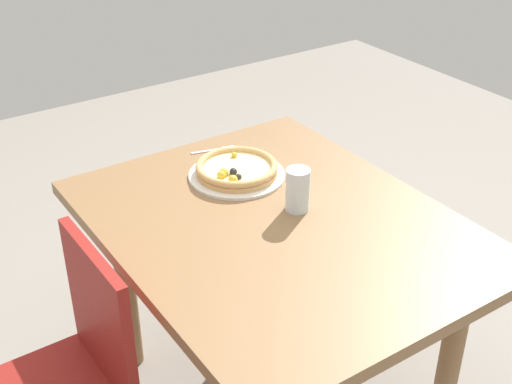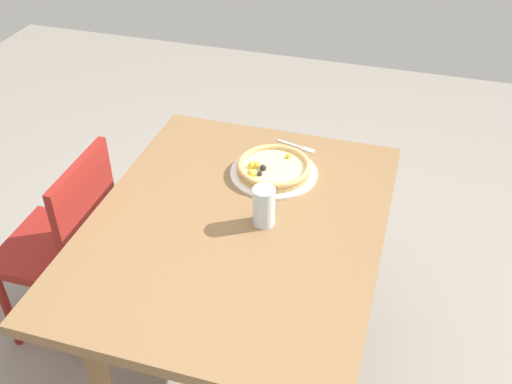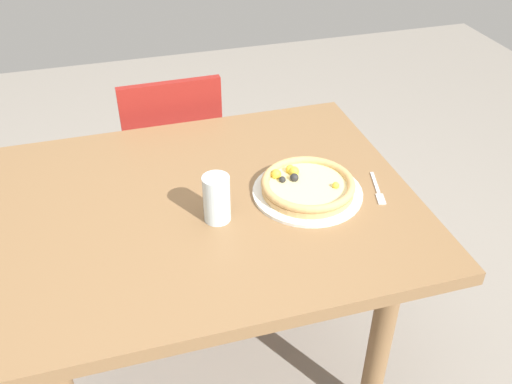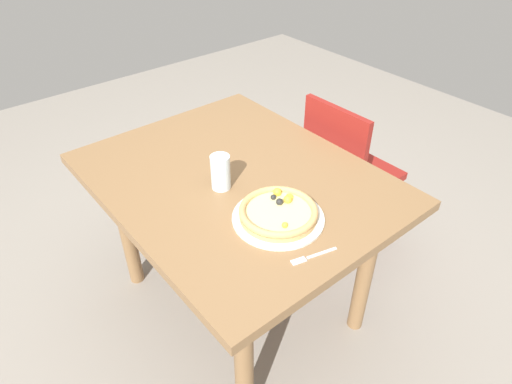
{
  "view_description": "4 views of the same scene",
  "coord_description": "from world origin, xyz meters",
  "px_view_note": "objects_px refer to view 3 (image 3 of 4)",
  "views": [
    {
      "loc": [
        1.41,
        -1.03,
        1.87
      ],
      "look_at": [
        -0.15,
        0.02,
        0.78
      ],
      "focal_mm": 47.96,
      "sensor_mm": 36.0,
      "label": 1
    },
    {
      "loc": [
        1.44,
        0.5,
        2.03
      ],
      "look_at": [
        -0.15,
        0.02,
        0.78
      ],
      "focal_mm": 41.34,
      "sensor_mm": 36.0,
      "label": 2
    },
    {
      "loc": [
        0.22,
        1.3,
        1.74
      ],
      "look_at": [
        -0.15,
        0.02,
        0.78
      ],
      "focal_mm": 39.39,
      "sensor_mm": 36.0,
      "label": 3
    },
    {
      "loc": [
        -1.19,
        0.88,
        1.78
      ],
      "look_at": [
        -0.15,
        0.02,
        0.78
      ],
      "focal_mm": 31.46,
      "sensor_mm": 36.0,
      "label": 4
    }
  ],
  "objects_px": {
    "pizza": "(307,185)",
    "chair_near": "(173,158)",
    "plate": "(307,192)",
    "drinking_glass": "(217,199)",
    "fork": "(378,191)",
    "dining_table": "(206,229)"
  },
  "relations": [
    {
      "from": "plate",
      "to": "fork",
      "type": "distance_m",
      "value": 0.21
    },
    {
      "from": "chair_near",
      "to": "fork",
      "type": "relative_size",
      "value": 5.35
    },
    {
      "from": "drinking_glass",
      "to": "chair_near",
      "type": "bearing_deg",
      "value": -88.55
    },
    {
      "from": "chair_near",
      "to": "pizza",
      "type": "distance_m",
      "value": 0.86
    },
    {
      "from": "chair_near",
      "to": "pizza",
      "type": "xyz_separation_m",
      "value": [
        -0.3,
        0.75,
        0.31
      ]
    },
    {
      "from": "pizza",
      "to": "drinking_glass",
      "type": "height_order",
      "value": "drinking_glass"
    },
    {
      "from": "chair_near",
      "to": "pizza",
      "type": "bearing_deg",
      "value": -68.78
    },
    {
      "from": "dining_table",
      "to": "pizza",
      "type": "relative_size",
      "value": 4.43
    },
    {
      "from": "chair_near",
      "to": "drinking_glass",
      "type": "xyz_separation_m",
      "value": [
        -0.02,
        0.79,
        0.35
      ]
    },
    {
      "from": "fork",
      "to": "dining_table",
      "type": "bearing_deg",
      "value": -85.63
    },
    {
      "from": "plate",
      "to": "drinking_glass",
      "type": "height_order",
      "value": "drinking_glass"
    },
    {
      "from": "fork",
      "to": "plate",
      "type": "bearing_deg",
      "value": -87.88
    },
    {
      "from": "pizza",
      "to": "fork",
      "type": "height_order",
      "value": "pizza"
    },
    {
      "from": "pizza",
      "to": "chair_near",
      "type": "bearing_deg",
      "value": -68.01
    },
    {
      "from": "plate",
      "to": "pizza",
      "type": "height_order",
      "value": "pizza"
    },
    {
      "from": "plate",
      "to": "drinking_glass",
      "type": "bearing_deg",
      "value": 8.39
    },
    {
      "from": "chair_near",
      "to": "plate",
      "type": "bearing_deg",
      "value": -68.75
    },
    {
      "from": "pizza",
      "to": "drinking_glass",
      "type": "bearing_deg",
      "value": 8.74
    },
    {
      "from": "chair_near",
      "to": "plate",
      "type": "distance_m",
      "value": 0.86
    },
    {
      "from": "fork",
      "to": "drinking_glass",
      "type": "distance_m",
      "value": 0.5
    },
    {
      "from": "pizza",
      "to": "drinking_glass",
      "type": "relative_size",
      "value": 1.99
    },
    {
      "from": "pizza",
      "to": "drinking_glass",
      "type": "xyz_separation_m",
      "value": [
        0.28,
        0.04,
        0.04
      ]
    }
  ]
}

